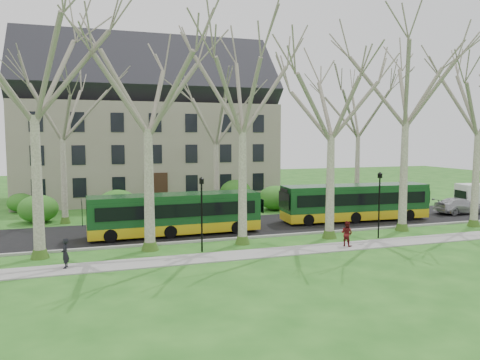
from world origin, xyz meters
name	(u,v)px	position (x,y,z in m)	size (l,w,h in m)	color
ground	(289,241)	(0.00, 0.00, 0.00)	(120.00, 120.00, 0.00)	#235E1B
sidewalk	(306,250)	(0.00, -2.50, 0.03)	(70.00, 2.00, 0.06)	gray
road	(259,225)	(0.00, 5.50, 0.03)	(80.00, 8.00, 0.06)	black
curb	(280,235)	(0.00, 1.50, 0.07)	(80.00, 0.25, 0.14)	#A5A39E
building	(147,124)	(-6.00, 24.00, 8.07)	(26.50, 12.20, 16.00)	gray
tree_row_verge	(288,132)	(0.00, 0.30, 7.00)	(49.00, 7.00, 14.00)	gray
tree_row_far	(222,145)	(-1.33, 11.00, 6.00)	(33.00, 7.00, 12.00)	gray
lamp_row	(296,204)	(0.00, -1.00, 2.57)	(36.22, 0.22, 4.30)	black
hedges	(178,200)	(-4.67, 14.00, 1.00)	(30.60, 8.60, 2.00)	#20651D
bus_lead	(176,214)	(-6.64, 3.99, 1.50)	(11.50, 2.40, 2.87)	#113E1A
bus_follow	(355,202)	(7.84, 4.83, 1.53)	(11.79, 2.46, 2.95)	#113E1A
sedan	(460,206)	(18.30, 4.93, 0.74)	(1.90, 4.67, 1.36)	#AAABAF
pedestrian_a	(65,253)	(-13.44, -2.29, 0.82)	(0.55, 0.36, 1.51)	black
pedestrian_b	(347,234)	(2.69, -2.53, 0.83)	(0.74, 0.58, 1.53)	#5B1416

